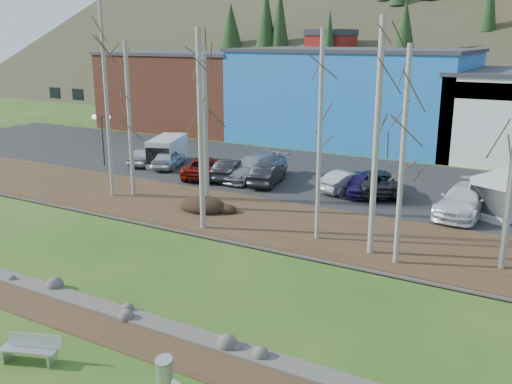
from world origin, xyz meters
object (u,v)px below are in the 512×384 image
Objects in this scene: bench_intact at (31,349)px; car_4 at (360,184)px; car_6 at (376,181)px; car_5 at (348,181)px; car_8 at (267,174)px; car_3 at (254,167)px; van_grey at (166,151)px; car_9 at (169,159)px; litter_bin at (165,374)px; car_0 at (145,155)px; car_1 at (231,169)px; van_white at (510,194)px; car_2 at (206,167)px; street_lamp at (102,126)px; car_7 at (465,201)px.

car_4 is (2.03, 22.09, 0.36)m from bench_intact.
car_5 is at bearing -5.93° from car_6.
car_3 is at bearing -39.30° from car_8.
car_8 reaches higher than bench_intact.
van_grey is (-13.37, 22.96, 0.69)m from bench_intact.
car_9 is (-15.16, -0.88, -0.05)m from car_6.
litter_bin is 0.21× the size of car_0.
car_5 is at bearing 178.05° from car_8.
car_1 is 1.00× the size of car_8.
car_1 is at bearing 86.53° from bench_intact.
van_grey is (-23.66, 0.54, -0.12)m from van_white.
car_5 is at bearing 161.97° from car_9.
car_6 is (0.71, 0.82, 0.07)m from car_4.
car_3 is 1.63m from car_8.
car_0 is 0.95× the size of car_8.
car_3 is at bearing -156.22° from van_white.
car_6 is (11.30, 1.75, 0.05)m from car_2.
car_3 reaches higher than car_5.
car_3 is 15.65m from van_white.
car_6 reaches higher than car_5.
car_2 is 1.18× the size of car_8.
bench_intact is 0.46× the size of car_9.
car_9 is at bearing -18.46° from car_1.
street_lamp is at bearing 0.89° from car_9.
car_3 is 1.35× the size of car_8.
car_1 is 1.91m from car_2.
car_8 is (-8.13, 20.41, 0.40)m from litter_bin.
car_7 reaches higher than car_0.
car_1 is at bearing 28.21° from car_5.
car_6 is 1.07× the size of van_grey.
van_grey reaches higher than bench_intact.
car_7 is at bearing 166.14° from car_8.
car_7 is at bearing -26.17° from van_grey.
litter_bin is at bearing -102.41° from car_4.
car_6 reaches higher than car_1.
car_1 is 0.79× the size of car_6.
car_6 is at bearing 62.38° from bench_intact.
car_3 reaches higher than car_9.
car_7 is 21.72m from van_grey.
car_1 is at bearing 168.96° from car_2.
car_8 is 0.85× the size of van_grey.
litter_bin is 0.17× the size of car_2.
car_3 is (-5.35, 22.12, 0.51)m from bench_intact.
car_9 is (-8.52, 0.65, -0.01)m from car_8.
bench_intact is 0.44× the size of car_8.
van_grey is at bearing 18.98° from car_5.
car_8 reaches higher than litter_bin.
car_2 is (8.54, 0.82, -2.25)m from street_lamp.
car_7 is at bearing 158.30° from car_0.
car_3 is 6.54m from car_5.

